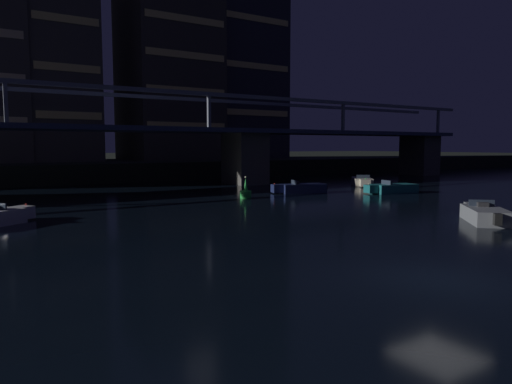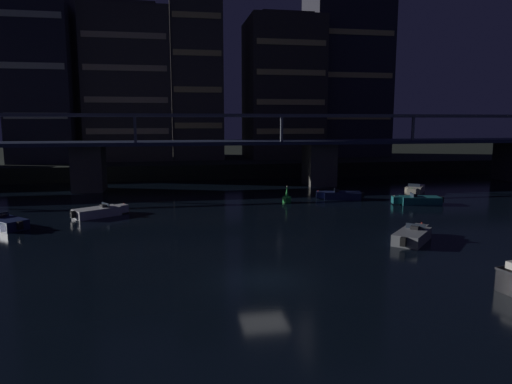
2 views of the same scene
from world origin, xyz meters
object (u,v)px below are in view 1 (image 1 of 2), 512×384
object	(u,v)px
speedboat_far_left	(300,188)
tower_east_tall	(169,77)
river_bridge	(111,145)
channel_buoy	(246,192)
speedboat_mid_right	(484,214)
tower_central	(56,52)
speedboat_near_right	(362,182)
tower_east_low	(236,47)
speedboat_near_center	(392,188)

from	to	relation	value
speedboat_far_left	tower_east_tall	bearing A→B (deg)	87.89
tower_east_tall	river_bridge	bearing A→B (deg)	-124.76
tower_east_tall	channel_buoy	world-z (taller)	tower_east_tall
tower_east_tall	channel_buoy	distance (m)	36.96
river_bridge	speedboat_mid_right	xyz separation A→B (m)	(11.94, -29.82, -3.87)
tower_central	speedboat_near_right	size ratio (longest dim) A/B	6.16
tower_east_tall	speedboat_near_right	world-z (taller)	tower_east_tall
river_bridge	speedboat_mid_right	bearing A→B (deg)	-68.17
speedboat_near_right	speedboat_mid_right	size ratio (longest dim) A/B	1.05
tower_central	speedboat_far_left	bearing A→B (deg)	-68.14
river_bridge	tower_east_low	distance (m)	38.76
tower_central	tower_east_tall	size ratio (longest dim) A/B	1.19
tower_east_low	speedboat_near_center	bearing A→B (deg)	-100.00
river_bridge	tower_east_low	xyz separation A→B (m)	(27.01, 22.92, 15.73)
river_bridge	tower_east_tall	size ratio (longest dim) A/B	3.92
tower_east_tall	tower_east_low	world-z (taller)	tower_east_low
speedboat_near_center	river_bridge	bearing A→B (deg)	141.31
tower_east_tall	tower_east_low	distance (m)	13.84
speedboat_near_right	tower_central	bearing A→B (deg)	127.41
river_bridge	speedboat_far_left	xyz separation A→B (m)	(13.44, -11.53, -3.87)
speedboat_near_right	channel_buoy	xyz separation A→B (m)	(-16.67, -3.61, 0.06)
river_bridge	speedboat_mid_right	distance (m)	32.35
river_bridge	speedboat_near_right	size ratio (longest dim) A/B	20.20
tower_central	tower_east_tall	xyz separation A→B (m)	(14.94, -1.60, -2.34)
tower_east_low	speedboat_far_left	bearing A→B (deg)	-111.50
tower_central	speedboat_near_right	bearing A→B (deg)	-52.59
tower_east_low	speedboat_far_left	xyz separation A→B (m)	(-13.57, -34.46, -19.60)
tower_central	channel_buoy	xyz separation A→B (m)	(7.45, -35.14, -15.94)
river_bridge	tower_central	world-z (taller)	tower_central
tower_east_low	speedboat_near_center	distance (m)	44.22
speedboat_mid_right	channel_buoy	distance (m)	18.02
river_bridge	channel_buoy	bearing A→B (deg)	-60.13
river_bridge	speedboat_far_left	world-z (taller)	river_bridge
tower_east_low	tower_east_tall	bearing A→B (deg)	-171.59
tower_east_tall	speedboat_near_right	bearing A→B (deg)	-72.95
speedboat_near_center	channel_buoy	bearing A→B (deg)	164.21
channel_buoy	tower_east_low	bearing A→B (deg)	60.69
speedboat_near_right	speedboat_far_left	bearing A→B (deg)	-165.42
tower_east_tall	speedboat_mid_right	size ratio (longest dim) A/B	5.42
speedboat_near_center	speedboat_mid_right	xyz separation A→B (m)	(-8.18, -13.70, 0.00)
speedboat_far_left	channel_buoy	distance (m)	6.35
speedboat_near_center	channel_buoy	size ratio (longest dim) A/B	2.96
tower_east_low	tower_central	bearing A→B (deg)	-179.53
tower_east_low	speedboat_near_right	xyz separation A→B (m)	(-3.19, -31.76, -19.60)
tower_central	speedboat_mid_right	distance (m)	56.24
speedboat_mid_right	speedboat_near_right	bearing A→B (deg)	60.49
speedboat_mid_right	speedboat_far_left	xyz separation A→B (m)	(1.49, 18.28, 0.00)
speedboat_mid_right	tower_east_tall	bearing A→B (deg)	86.97
speedboat_near_right	tower_east_tall	bearing A→B (deg)	107.05
tower_central	tower_east_tall	distance (m)	15.20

